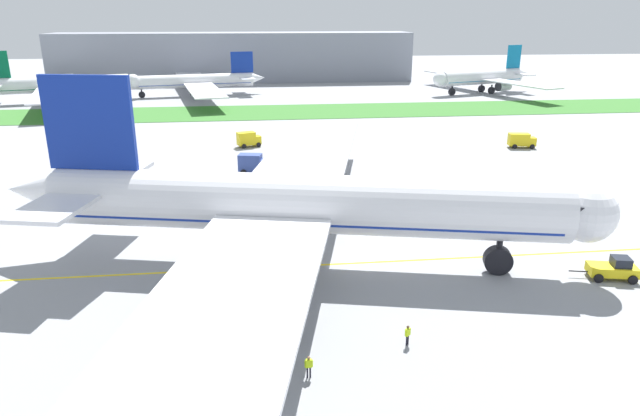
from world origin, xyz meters
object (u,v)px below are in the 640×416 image
at_px(ground_crew_wingwalker_port, 408,333).
at_px(service_truck_fuel_bowser, 253,163).
at_px(service_truck_catering_van, 521,140).
at_px(service_truck_baggage_loader, 248,139).
at_px(parked_airliner_far_left, 58,85).
at_px(airliner_foreground, 294,205).
at_px(ground_crew_marshaller_front, 309,365).
at_px(parked_airliner_far_centre, 193,81).
at_px(parked_airliner_far_right, 483,77).
at_px(pushback_tug, 614,269).

height_order(ground_crew_wingwalker_port, service_truck_fuel_bowser, service_truck_fuel_bowser).
bearing_deg(service_truck_fuel_bowser, service_truck_catering_van, 13.70).
height_order(service_truck_baggage_loader, parked_airliner_far_left, parked_airliner_far_left).
height_order(service_truck_catering_van, parked_airliner_far_left, parked_airliner_far_left).
distance_m(airliner_foreground, ground_crew_wingwalker_port, 18.90).
bearing_deg(ground_crew_marshaller_front, service_truck_baggage_loader, 93.30).
distance_m(ground_crew_wingwalker_port, service_truck_baggage_loader, 73.57).
distance_m(service_truck_fuel_bowser, parked_airliner_far_centre, 97.02).
bearing_deg(ground_crew_marshaller_front, parked_airliner_far_centre, 98.16).
xyz_separation_m(airliner_foreground, service_truck_baggage_loader, (-4.88, 56.09, -4.95)).
distance_m(service_truck_fuel_bowser, parked_airliner_far_left, 102.41).
bearing_deg(parked_airliner_far_left, service_truck_baggage_loader, -50.04).
xyz_separation_m(service_truck_fuel_bowser, service_truck_catering_van, (51.97, 12.67, -0.16)).
bearing_deg(service_truck_baggage_loader, service_truck_fuel_bowser, -87.57).
bearing_deg(service_truck_catering_van, airliner_foreground, -134.30).
xyz_separation_m(airliner_foreground, parked_airliner_far_right, (71.13, 126.91, -1.42)).
bearing_deg(ground_crew_wingwalker_port, service_truck_fuel_bowser, 102.46).
distance_m(ground_crew_wingwalker_port, parked_airliner_far_left, 154.20).
bearing_deg(parked_airliner_far_right, service_truck_catering_van, -106.61).
height_order(airliner_foreground, ground_crew_wingwalker_port, airliner_foreground).
bearing_deg(service_truck_catering_van, pushback_tug, -106.83).
distance_m(ground_crew_wingwalker_port, ground_crew_marshaller_front, 8.80).
relative_size(airliner_foreground, service_truck_catering_van, 18.55).
height_order(ground_crew_wingwalker_port, parked_airliner_far_left, parked_airliner_far_left).
bearing_deg(ground_crew_marshaller_front, parked_airliner_far_left, 112.81).
relative_size(ground_crew_wingwalker_port, service_truck_catering_van, 0.32).
height_order(airliner_foreground, parked_airliner_far_centre, airliner_foreground).
height_order(ground_crew_marshaller_front, parked_airliner_far_left, parked_airliner_far_left).
relative_size(ground_crew_marshaller_front, service_truck_catering_van, 0.33).
relative_size(pushback_tug, service_truck_fuel_bowser, 1.22).
xyz_separation_m(service_truck_fuel_bowser, parked_airliner_far_left, (-56.10, 85.60, 3.42)).
distance_m(pushback_tug, service_truck_baggage_loader, 72.68).
distance_m(airliner_foreground, parked_airliner_far_left, 136.06).
bearing_deg(service_truck_fuel_bowser, pushback_tug, -51.28).
xyz_separation_m(airliner_foreground, parked_airliner_far_centre, (-22.22, 131.69, -1.98)).
bearing_deg(pushback_tug, service_truck_catering_van, 73.17).
relative_size(service_truck_catering_van, parked_airliner_far_centre, 0.07).
bearing_deg(ground_crew_marshaller_front, airliner_foreground, 88.51).
relative_size(ground_crew_wingwalker_port, parked_airliner_far_left, 0.02).
bearing_deg(service_truck_baggage_loader, ground_crew_wingwalker_port, -80.21).
distance_m(airliner_foreground, service_truck_catering_van, 68.79).
bearing_deg(parked_airliner_far_left, airliner_foreground, -63.76).
distance_m(ground_crew_wingwalker_port, service_truck_catering_van, 76.91).
height_order(ground_crew_wingwalker_port, service_truck_baggage_loader, service_truck_baggage_loader).
height_order(ground_crew_marshaller_front, parked_airliner_far_centre, parked_airliner_far_centre).
height_order(ground_crew_wingwalker_port, service_truck_catering_van, service_truck_catering_van).
height_order(pushback_tug, service_truck_baggage_loader, service_truck_baggage_loader).
xyz_separation_m(pushback_tug, parked_airliner_far_right, (40.23, 134.08, 4.05)).
height_order(ground_crew_marshaller_front, parked_airliner_far_right, parked_airliner_far_right).
height_order(pushback_tug, parked_airliner_far_centre, parked_airliner_far_centre).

